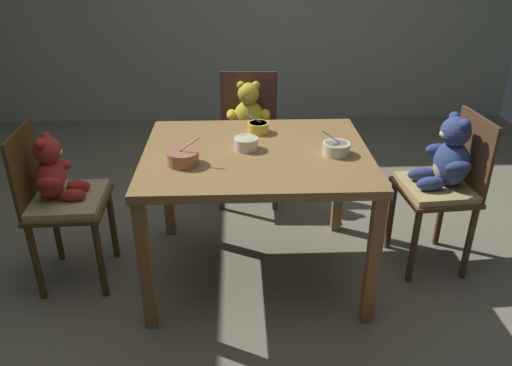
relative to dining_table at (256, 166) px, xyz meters
name	(u,v)px	position (x,y,z in m)	size (l,w,h in m)	color
ground_plane	(256,273)	(0.00, 0.00, -0.66)	(5.20, 5.20, 0.04)	#77715D
dining_table	(256,166)	(0.00, 0.00, 0.00)	(1.11, 0.91, 0.72)	olive
teddy_chair_near_left	(58,189)	(-1.00, -0.01, -0.10)	(0.39, 0.42, 0.85)	#4C3614
teddy_chair_far_center	(249,122)	(-0.02, 0.90, -0.09)	(0.44, 0.40, 0.86)	#4E2D28
teddy_chair_near_right	(446,171)	(1.00, 0.05, -0.07)	(0.40, 0.42, 0.88)	#523722
porridge_bowl_yellow_far_center	(258,127)	(0.02, 0.26, 0.11)	(0.12, 0.12, 0.11)	yellow
porridge_bowl_cream_near_right	(336,148)	(0.38, -0.05, 0.11)	(0.14, 0.13, 0.12)	beige
porridge_bowl_white_center	(246,143)	(-0.05, 0.03, 0.11)	(0.12, 0.12, 0.06)	silver
porridge_bowl_terracotta_near_left	(183,157)	(-0.35, -0.14, 0.12)	(0.16, 0.15, 0.14)	#B16C4D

